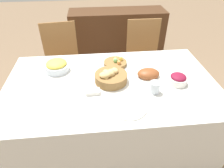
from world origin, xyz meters
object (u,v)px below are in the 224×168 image
ham_platter (148,74)px  pineapple_bowl (57,66)px  beet_salad_bowl (178,79)px  spoon (154,106)px  drinking_cup (155,87)px  fork (107,109)px  chair_far_right (143,57)px  knife (150,106)px  sideboard (117,37)px  butter_dish (93,92)px  bread_basket (110,77)px  dinner_plate (129,107)px  egg_basket (116,63)px  chair_far_left (62,61)px

ham_platter → pineapple_bowl: bearing=166.6°
beet_salad_bowl → spoon: bearing=-136.7°
drinking_cup → beet_salad_bowl: bearing=22.7°
beet_salad_bowl → fork: bearing=-157.5°
chair_far_right → knife: 1.26m
fork → drinking_cup: 0.43m
sideboard → ham_platter: bearing=-87.7°
pineapple_bowl → butter_dish: 0.49m
ham_platter → beet_salad_bowl: bearing=-27.8°
sideboard → bread_basket: bearing=-99.2°
pineapple_bowl → knife: bearing=-37.7°
beet_salad_bowl → dinner_plate: size_ratio=0.57×
sideboard → bread_basket: (-0.27, -1.70, 0.39)m
bread_basket → dinner_plate: size_ratio=1.04×
pineapple_bowl → spoon: size_ratio=1.32×
pineapple_bowl → fork: 0.70m
chair_far_right → drinking_cup: (-0.18, -1.04, 0.31)m
pineapple_bowl → knife: pineapple_bowl is taller
egg_basket → drinking_cup: 0.52m
chair_far_right → butter_dish: 1.24m
knife → fork: bearing=-176.5°
chair_far_right → knife: chair_far_right is taller
pineapple_bowl → chair_far_right: bearing=32.8°
pineapple_bowl → drinking_cup: bearing=-26.6°
chair_far_right → fork: (-0.57, -1.20, 0.27)m
sideboard → spoon: size_ratio=8.95×
ham_platter → fork: size_ratio=1.80×
chair_far_left → sideboard: chair_far_left is taller
pineapple_bowl → butter_dish: size_ratio=1.98×
drinking_cup → butter_dish: 0.49m
bread_basket → ham_platter: bread_basket is taller
butter_dish → egg_basket: bearing=61.0°
bread_basket → knife: 0.43m
bread_basket → dinner_plate: 0.36m
chair_far_left → drinking_cup: size_ratio=10.34×
dinner_plate → spoon: dinner_plate is taller
egg_basket → fork: 0.63m
pineapple_bowl → dinner_plate: (0.58, -0.57, -0.04)m
chair_far_left → beet_salad_bowl: (1.09, -0.95, 0.31)m
chair_far_left → fork: chair_far_left is taller
egg_basket → chair_far_right: bearing=53.3°
egg_basket → pineapple_bowl: size_ratio=1.00×
chair_far_left → spoon: (0.82, -1.20, 0.27)m
fork → drinking_cup: size_ratio=1.77×
pineapple_bowl → butter_dish: pineapple_bowl is taller
sideboard → drinking_cup: 1.92m
fork → bread_basket: bearing=84.2°
fork → knife: same height
bread_basket → dinner_plate: bearing=-73.1°
dinner_plate → fork: bearing=180.0°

